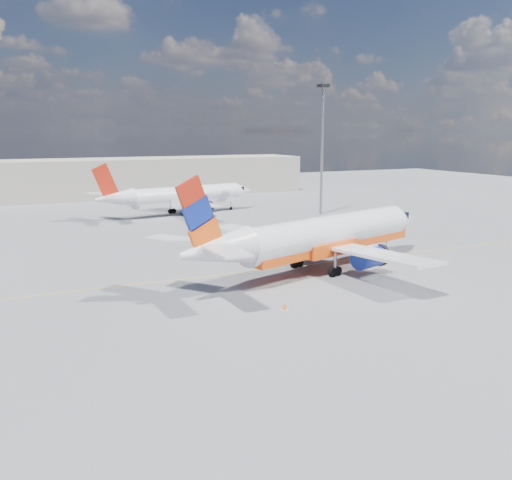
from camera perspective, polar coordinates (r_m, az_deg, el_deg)
name	(u,v)px	position (r m, az deg, el deg)	size (l,w,h in m)	color
ground	(288,275)	(55.40, 3.18, -3.55)	(240.00, 240.00, 0.00)	slate
taxi_line	(274,269)	(57.97, 1.77, -2.88)	(70.00, 0.15, 0.01)	gold
terminal_main	(143,177)	(126.29, -11.25, 6.22)	(70.00, 14.00, 8.00)	#AAA392
main_jet	(322,236)	(56.98, 6.65, 0.38)	(34.35, 26.09, 10.43)	white
second_jet	(182,197)	(96.02, -7.37, 4.34)	(29.93, 23.05, 9.03)	white
gse_tug	(312,244)	(65.86, 5.66, -0.45)	(3.08, 2.55, 1.94)	black
traffic_cone	(285,306)	(44.86, 2.90, -6.62)	(0.45, 0.45, 0.63)	white
floodlight_mast	(322,137)	(95.72, 6.65, 10.15)	(1.55, 1.55, 21.20)	gray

